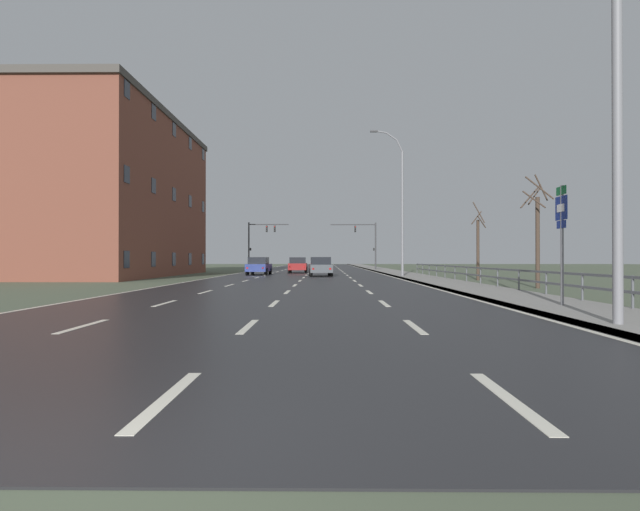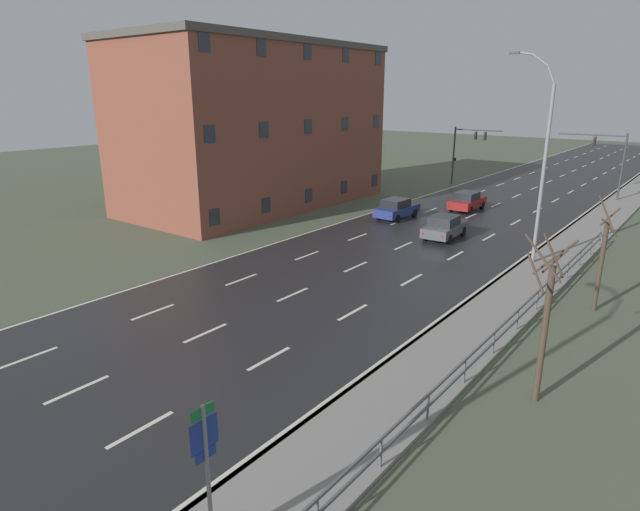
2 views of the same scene
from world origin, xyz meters
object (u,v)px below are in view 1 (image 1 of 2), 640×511
traffic_signal_left (259,237)px  brick_building (107,196)px  highway_sign (562,230)px  car_mid_centre (298,265)px  street_lamp_midground (400,205)px  car_far_right (259,266)px  traffic_signal_right (367,238)px  car_near_left (321,266)px  street_lamp_foreground (609,56)px

traffic_signal_left → brick_building: bearing=-116.0°
highway_sign → brick_building: 37.24m
traffic_signal_left → car_mid_centre: traffic_signal_left is taller
street_lamp_midground → brick_building: bearing=173.3°
car_far_right → traffic_signal_right: bearing=60.8°
traffic_signal_right → brick_building: size_ratio=0.26×
car_near_left → brick_building: 18.83m
street_lamp_foreground → car_far_right: size_ratio=2.77×
street_lamp_midground → traffic_signal_right: street_lamp_midground is taller
street_lamp_midground → car_near_left: size_ratio=2.73×
street_lamp_midground → brick_building: brick_building is taller
traffic_signal_left → car_far_right: (2.44, -18.15, -3.29)m
highway_sign → brick_building: (-25.03, 27.23, 4.40)m
highway_sign → car_near_left: bearing=105.2°
street_lamp_midground → car_near_left: street_lamp_midground is taller
highway_sign → car_near_left: 27.42m
traffic_signal_left → car_near_left: bearing=-69.7°
highway_sign → car_mid_centre: bearing=104.9°
street_lamp_foreground → brick_building: brick_building is taller
traffic_signal_left → brick_building: size_ratio=0.26×
street_lamp_foreground → car_near_left: 31.51m
highway_sign → car_mid_centre: highway_sign is taller
street_lamp_foreground → car_near_left: size_ratio=2.74×
street_lamp_foreground → street_lamp_midground: (0.01, 28.48, -0.02)m
traffic_signal_right → highway_sign: bearing=-88.1°
car_near_left → car_far_right: (-5.45, 3.15, 0.00)m
highway_sign → car_mid_centre: (-9.52, 35.69, -1.47)m
traffic_signal_right → car_near_left: bearing=-104.5°
highway_sign → car_far_right: (-12.61, 29.57, -1.47)m
car_mid_centre → street_lamp_midground: bearing=-53.6°
traffic_signal_right → brick_building: bearing=-138.5°
street_lamp_foreground → traffic_signal_left: bearing=105.2°
car_far_right → car_mid_centre: 6.86m
street_lamp_midground → traffic_signal_left: (-14.10, 23.33, -1.50)m
car_near_left → car_mid_centre: bearing=100.9°
traffic_signal_right → car_mid_centre: size_ratio=1.44×
brick_building → street_lamp_midground: bearing=-6.7°
traffic_signal_left → street_lamp_foreground: bearing=-74.8°
street_lamp_midground → car_far_right: 13.63m
car_far_right → street_lamp_midground: bearing=-22.2°
street_lamp_foreground → traffic_signal_right: street_lamp_foreground is taller
street_lamp_foreground → traffic_signal_right: 52.13m
traffic_signal_right → brick_building: 31.44m
traffic_signal_left → car_mid_centre: bearing=-65.3°
traffic_signal_right → car_mid_centre: traffic_signal_right is taller
car_near_left → street_lamp_midground: bearing=-21.5°
brick_building → car_mid_centre: bearing=28.6°
car_far_right → car_mid_centre: same height
brick_building → car_near_left: bearing=-2.6°
car_mid_centre → traffic_signal_right: bearing=56.5°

